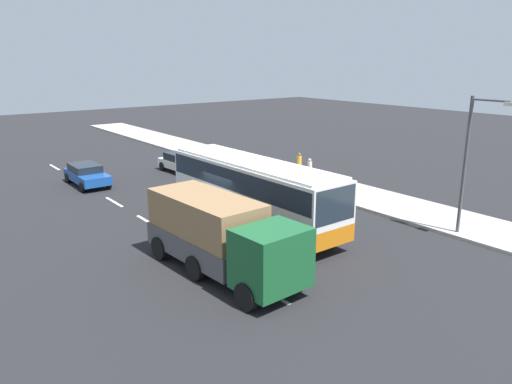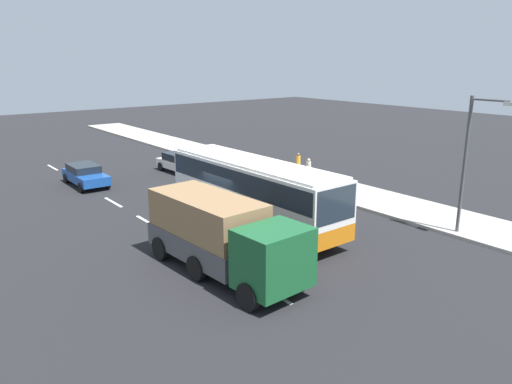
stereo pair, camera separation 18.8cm
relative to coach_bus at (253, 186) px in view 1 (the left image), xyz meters
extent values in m
plane|color=black|center=(-1.22, -1.09, -2.04)|extent=(120.00, 120.00, 0.00)
cube|color=#A8A399|center=(-1.22, 8.31, -1.96)|extent=(80.00, 4.00, 0.15)
cube|color=white|center=(-19.98, -3.89, -2.03)|extent=(2.40, 0.16, 0.01)
cube|color=white|center=(-14.06, -3.89, -2.03)|extent=(2.40, 0.16, 0.01)
cube|color=white|center=(-8.20, -3.89, -2.03)|extent=(2.40, 0.16, 0.01)
cube|color=white|center=(-3.78, -3.89, -2.03)|extent=(2.40, 0.16, 0.01)
cube|color=white|center=(0.74, -3.89, -2.03)|extent=(2.40, 0.16, 0.01)
cube|color=white|center=(5.98, -3.89, -2.03)|extent=(2.40, 0.16, 0.01)
cube|color=orange|center=(0.00, 0.00, -1.10)|extent=(10.84, 2.62, 0.78)
cube|color=white|center=(0.00, 0.00, 0.21)|extent=(10.84, 2.62, 1.83)
cube|color=#1E2833|center=(0.00, 0.00, 0.47)|extent=(10.62, 2.65, 1.01)
cube|color=#1E2833|center=(5.36, 0.07, 0.30)|extent=(0.15, 2.28, 1.46)
cube|color=white|center=(0.00, 0.00, 1.18)|extent=(10.41, 2.47, 0.12)
cylinder|color=black|center=(3.79, 1.24, -1.49)|extent=(1.10, 0.31, 1.10)
cylinder|color=black|center=(3.82, -1.14, -1.49)|extent=(1.10, 0.31, 1.10)
cylinder|color=black|center=(-3.02, 1.15, -1.49)|extent=(1.10, 0.31, 1.10)
cylinder|color=black|center=(-2.98, -1.23, -1.49)|extent=(1.10, 0.31, 1.10)
cylinder|color=black|center=(-4.22, 1.13, -1.49)|extent=(1.10, 0.31, 1.10)
cylinder|color=black|center=(-4.18, -1.24, -1.49)|extent=(1.10, 0.31, 1.10)
cube|color=#19592D|center=(6.48, -4.14, -0.51)|extent=(2.00, 2.46, 2.09)
cube|color=#4C4C4F|center=(2.68, -4.34, -1.11)|extent=(5.45, 2.65, 0.90)
cube|color=olive|center=(2.68, -4.34, 0.08)|extent=(5.23, 2.54, 1.49)
cylinder|color=black|center=(6.46, -3.01, -1.56)|extent=(0.97, 0.33, 0.96)
cylinder|color=black|center=(6.58, -5.27, -1.56)|extent=(0.97, 0.33, 0.96)
cylinder|color=black|center=(3.46, -3.17, -1.56)|extent=(0.97, 0.33, 0.96)
cylinder|color=black|center=(3.58, -5.43, -1.56)|extent=(0.97, 0.33, 0.96)
cylinder|color=black|center=(0.86, -3.30, -1.56)|extent=(0.97, 0.33, 0.96)
cylinder|color=black|center=(0.98, -5.57, -1.56)|extent=(0.97, 0.33, 0.96)
cube|color=white|center=(-12.22, 3.01, -1.44)|extent=(4.77, 1.91, 0.55)
cube|color=black|center=(-12.51, 3.00, -0.90)|extent=(2.65, 1.69, 0.53)
cylinder|color=black|center=(-10.55, 3.90, -1.72)|extent=(0.65, 0.22, 0.64)
cylinder|color=black|center=(-10.49, 2.25, -1.72)|extent=(0.65, 0.22, 0.64)
cylinder|color=black|center=(-13.95, 3.77, -1.72)|extent=(0.65, 0.22, 0.64)
cylinder|color=black|center=(-13.89, 2.12, -1.72)|extent=(0.65, 0.22, 0.64)
cube|color=#194799|center=(-12.95, -3.76, -1.43)|extent=(4.34, 1.79, 0.57)
cube|color=black|center=(-13.30, -3.75, -0.92)|extent=(2.39, 1.63, 0.46)
cylinder|color=black|center=(-11.43, -2.94, -1.72)|extent=(0.64, 0.21, 0.64)
cylinder|color=black|center=(-11.44, -4.61, -1.72)|extent=(0.64, 0.21, 0.64)
cylinder|color=black|center=(-14.45, -2.91, -1.72)|extent=(0.64, 0.21, 0.64)
cylinder|color=black|center=(-14.47, -4.58, -1.72)|extent=(0.64, 0.21, 0.64)
cylinder|color=#38334C|center=(-4.11, 7.66, -1.48)|extent=(0.14, 0.14, 0.82)
cylinder|color=#38334C|center=(-3.96, 7.62, -1.48)|extent=(0.14, 0.14, 0.82)
cylinder|color=beige|center=(-4.04, 7.64, -0.75)|extent=(0.32, 0.32, 0.62)
sphere|color=tan|center=(-4.04, 7.64, -0.33)|extent=(0.22, 0.22, 0.22)
cylinder|color=#38334C|center=(-5.96, 8.44, -1.48)|extent=(0.14, 0.14, 0.82)
cylinder|color=#38334C|center=(-5.80, 8.42, -1.48)|extent=(0.14, 0.14, 0.82)
cylinder|color=gold|center=(-5.88, 8.43, -0.76)|extent=(0.32, 0.32, 0.62)
sphere|color=brown|center=(-5.88, 8.43, -0.34)|extent=(0.22, 0.22, 0.22)
cylinder|color=#47474C|center=(6.90, 6.84, 1.27)|extent=(0.16, 0.16, 6.31)
cylinder|color=#47474C|center=(7.74, 6.84, 4.27)|extent=(1.69, 0.10, 0.10)
cube|color=silver|center=(8.58, 6.84, 4.17)|extent=(0.50, 0.24, 0.16)
camera|label=1|loc=(18.29, -13.85, 5.98)|focal=34.25mm
camera|label=2|loc=(18.18, -14.00, 5.98)|focal=34.25mm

